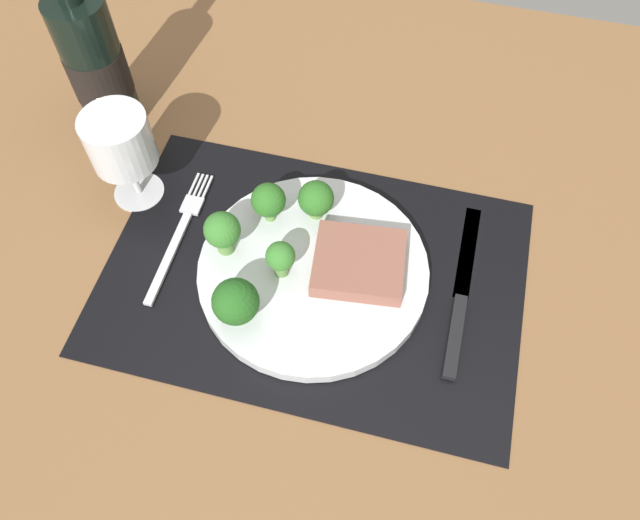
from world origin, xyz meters
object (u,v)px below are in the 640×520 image
(wine_bottle, at_px, (95,63))
(knife, at_px, (460,301))
(steak, at_px, (359,263))
(plate, at_px, (313,271))
(wine_glass, at_px, (121,145))
(fork, at_px, (179,234))

(wine_bottle, bearing_deg, knife, -18.95)
(steak, bearing_deg, plate, -165.80)
(plate, xyz_separation_m, knife, (0.17, 0.01, -0.00))
(wine_bottle, distance_m, wine_glass, 0.14)
(knife, relative_size, wine_glass, 1.80)
(wine_glass, bearing_deg, knife, -8.15)
(fork, bearing_deg, knife, 0.24)
(wine_glass, bearing_deg, fork, -34.19)
(fork, relative_size, knife, 0.83)
(wine_glass, bearing_deg, steak, -10.02)
(knife, bearing_deg, plate, 179.34)
(knife, bearing_deg, wine_bottle, 158.59)
(knife, height_order, wine_glass, wine_glass)
(steak, xyz_separation_m, wine_bottle, (-0.37, 0.16, 0.07))
(knife, bearing_deg, steak, 174.05)
(plate, distance_m, fork, 0.17)
(fork, height_order, knife, knife)
(plate, distance_m, wine_glass, 0.26)
(knife, distance_m, wine_bottle, 0.53)
(plate, relative_size, wine_glass, 2.06)
(wine_glass, bearing_deg, plate, -14.81)
(steak, distance_m, wine_glass, 0.30)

